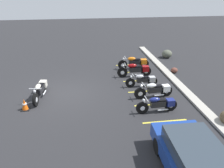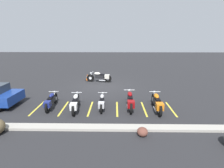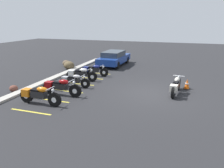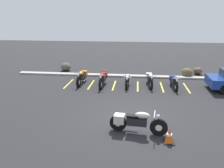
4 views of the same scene
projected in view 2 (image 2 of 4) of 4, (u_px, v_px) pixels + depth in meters
ground at (102, 86)px, 14.73m from camera, size 60.00×60.00×0.00m
motorcycle_cream_featured at (100, 77)px, 15.74m from camera, size 2.27×0.69×0.89m
parked_bike_0 at (157, 103)px, 9.70m from camera, size 0.65×2.30×0.91m
parked_bike_1 at (130, 101)px, 10.00m from camera, size 0.65×2.32×0.91m
parked_bike_2 at (102, 102)px, 10.00m from camera, size 0.56×1.99×0.78m
parked_bike_3 at (75, 103)px, 9.74m from camera, size 0.61×2.19×0.86m
parked_bike_4 at (51, 101)px, 10.07m from camera, size 0.58×2.07×0.82m
concrete_curb at (91, 127)px, 7.93m from camera, size 18.00×0.50×0.12m
landscape_rock_2 at (142, 132)px, 7.34m from camera, size 0.49×0.52×0.37m
traffic_cone at (88, 77)px, 16.38m from camera, size 0.40×0.40×0.59m
stall_line_0 at (171, 109)px, 10.05m from camera, size 0.10×2.10×0.00m
stall_line_1 at (144, 109)px, 10.08m from camera, size 0.10×2.10×0.00m
stall_line_2 at (117, 109)px, 10.10m from camera, size 0.10×2.10×0.00m
stall_line_3 at (90, 108)px, 10.13m from camera, size 0.10×2.10×0.00m
stall_line_4 at (64, 108)px, 10.15m from camera, size 0.10×2.10×0.00m
stall_line_5 at (37, 108)px, 10.18m from camera, size 0.10×2.10×0.00m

